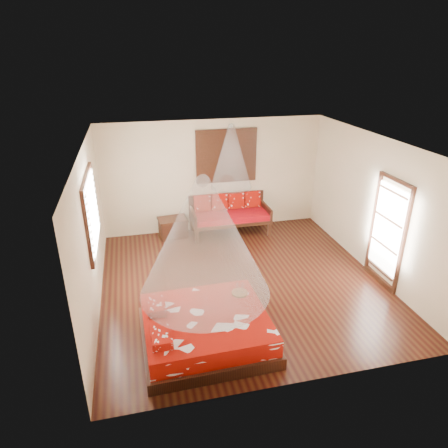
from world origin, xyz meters
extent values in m
cube|color=black|center=(0.00, 0.00, -0.01)|extent=(5.50, 5.50, 0.02)
cube|color=white|center=(0.00, 0.00, 2.81)|extent=(5.50, 5.50, 0.02)
cube|color=beige|center=(-2.76, 0.00, 1.40)|extent=(0.02, 5.50, 2.80)
cube|color=beige|center=(2.76, 0.00, 1.40)|extent=(0.02, 5.50, 2.80)
cube|color=beige|center=(0.00, 2.76, 1.40)|extent=(5.50, 0.02, 2.80)
cube|color=beige|center=(0.00, -2.76, 1.40)|extent=(5.50, 0.02, 2.80)
cube|color=black|center=(-1.04, -1.60, 0.10)|extent=(2.05, 1.86, 0.20)
cube|color=#910D04|center=(-1.04, -1.60, 0.35)|extent=(1.94, 1.76, 0.30)
cube|color=#910D04|center=(-1.76, -2.00, 0.57)|extent=(0.30, 0.53, 0.13)
cube|color=#910D04|center=(-1.78, -1.24, 0.57)|extent=(0.30, 0.53, 0.13)
cube|color=black|center=(-0.59, 1.92, 0.21)|extent=(0.08, 0.08, 0.42)
cube|color=black|center=(1.25, 1.92, 0.21)|extent=(0.08, 0.08, 0.42)
cube|color=black|center=(-0.59, 2.68, 0.21)|extent=(0.08, 0.08, 0.42)
cube|color=black|center=(1.25, 2.68, 0.21)|extent=(0.08, 0.08, 0.42)
cube|color=black|center=(0.33, 2.30, 0.38)|extent=(1.96, 0.87, 0.08)
cube|color=maroon|center=(0.33, 2.30, 0.49)|extent=(1.90, 0.81, 0.14)
cube|color=black|center=(0.33, 2.70, 0.67)|extent=(1.96, 0.06, 0.55)
cube|color=black|center=(-0.61, 2.30, 0.54)|extent=(0.06, 0.87, 0.30)
cube|color=black|center=(1.27, 2.30, 0.54)|extent=(0.06, 0.87, 0.30)
cube|color=#910D04|center=(-0.32, 2.58, 0.77)|extent=(0.41, 0.20, 0.43)
cube|color=#910D04|center=(0.11, 2.58, 0.77)|extent=(0.41, 0.20, 0.43)
cube|color=#910D04|center=(0.55, 2.58, 0.77)|extent=(0.41, 0.20, 0.43)
cube|color=#910D04|center=(0.98, 2.58, 0.77)|extent=(0.41, 0.20, 0.43)
cube|color=black|center=(-1.10, 2.45, 0.22)|extent=(0.70, 0.54, 0.43)
cube|color=black|center=(-1.10, 2.45, 0.46)|extent=(0.75, 0.58, 0.05)
cube|color=black|center=(0.33, 2.72, 1.90)|extent=(1.52, 0.06, 1.32)
cube|color=black|center=(0.33, 2.71, 1.90)|extent=(1.35, 0.04, 1.10)
cube|color=black|center=(-2.72, 0.20, 1.70)|extent=(0.08, 1.74, 1.34)
cube|color=white|center=(-2.68, 0.20, 1.70)|extent=(0.04, 1.54, 1.10)
cube|color=black|center=(2.72, -0.60, 1.05)|extent=(0.08, 1.02, 2.16)
cube|color=white|center=(2.70, -0.60, 1.15)|extent=(0.03, 0.82, 1.70)
cylinder|color=brown|center=(-0.36, -1.13, 0.52)|extent=(0.28, 0.28, 0.03)
cone|color=white|center=(-1.04, -1.60, 1.85)|extent=(1.95, 1.95, 1.80)
cone|color=white|center=(0.33, 2.25, 2.00)|extent=(0.99, 0.99, 1.50)
camera|label=1|loc=(-1.93, -6.64, 4.32)|focal=32.00mm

